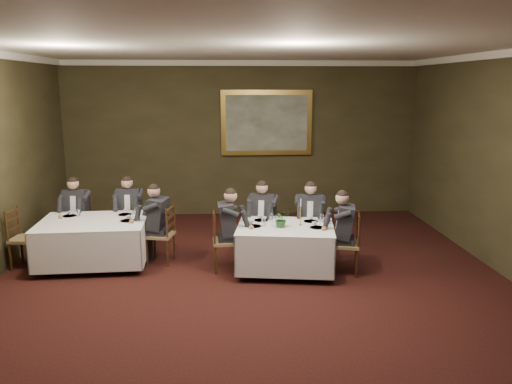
{
  "coord_description": "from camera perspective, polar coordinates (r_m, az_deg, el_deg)",
  "views": [
    {
      "loc": [
        -0.39,
        -6.4,
        2.98
      ],
      "look_at": [
        0.14,
        2.05,
        1.15
      ],
      "focal_mm": 35.0,
      "sensor_mm": 36.0,
      "label": 1
    }
  ],
  "objects": [
    {
      "name": "painting",
      "position": [
        11.4,
        1.2,
        7.91
      ],
      "size": [
        2.06,
        0.09,
        1.47
      ],
      "color": "gold",
      "rests_on": "back_wall"
    },
    {
      "name": "centerpiece",
      "position": [
        7.89,
        2.9,
        -3.0
      ],
      "size": [
        0.32,
        0.3,
        0.29
      ],
      "primitive_type": "imported",
      "rotation": [
        0.0,
        0.0,
        0.33
      ],
      "color": "#2D5926",
      "rests_on": "table_main"
    },
    {
      "name": "back_wall",
      "position": [
        11.47,
        -1.64,
        6.04
      ],
      "size": [
        8.0,
        0.1,
        3.5
      ],
      "primitive_type": "cube",
      "color": "#2F2917",
      "rests_on": "ground"
    },
    {
      "name": "chair_sec_endleft",
      "position": [
        9.16,
        -24.8,
        -6.08
      ],
      "size": [
        0.46,
        0.48,
        1.0
      ],
      "rotation": [
        0.0,
        0.0,
        -1.67
      ],
      "color": "olive",
      "rests_on": "ground"
    },
    {
      "name": "ground",
      "position": [
        7.07,
        -0.09,
        -12.73
      ],
      "size": [
        10.0,
        10.0,
        0.0
      ],
      "primitive_type": "plane",
      "color": "black",
      "rests_on": "ground"
    },
    {
      "name": "place_setting_table_main",
      "position": [
        8.34,
        0.94,
        -2.97
      ],
      "size": [
        0.33,
        0.31,
        0.14
      ],
      "color": "white",
      "rests_on": "table_main"
    },
    {
      "name": "diner_main_backright",
      "position": [
        8.81,
        6.17,
        -4.12
      ],
      "size": [
        0.49,
        0.55,
        1.35
      ],
      "rotation": [
        0.0,
        0.0,
        2.95
      ],
      "color": "black",
      "rests_on": "chair_main_backright"
    },
    {
      "name": "diner_sec_backright",
      "position": [
        9.54,
        -14.2,
        -3.16
      ],
      "size": [
        0.43,
        0.49,
        1.35
      ],
      "rotation": [
        0.0,
        0.0,
        3.12
      ],
      "color": "black",
      "rests_on": "chair_sec_backright"
    },
    {
      "name": "table_main",
      "position": [
        8.09,
        3.36,
        -6.05
      ],
      "size": [
        1.7,
        1.39,
        0.67
      ],
      "rotation": [
        0.0,
        0.0,
        -0.14
      ],
      "color": "black",
      "rests_on": "ground"
    },
    {
      "name": "diner_sec_backleft",
      "position": [
        9.73,
        -19.7,
        -3.22
      ],
      "size": [
        0.45,
        0.52,
        1.35
      ],
      "rotation": [
        0.0,
        0.0,
        3.03
      ],
      "color": "black",
      "rests_on": "chair_sec_backleft"
    },
    {
      "name": "chair_sec_backright",
      "position": [
        9.61,
        -14.12,
        -4.46
      ],
      "size": [
        0.45,
        0.43,
        1.0
      ],
      "rotation": [
        0.0,
        0.0,
        3.12
      ],
      "color": "olive",
      "rests_on": "ground"
    },
    {
      "name": "diner_main_endright",
      "position": [
        8.11,
        10.21,
        -5.71
      ],
      "size": [
        0.56,
        0.5,
        1.35
      ],
      "rotation": [
        0.0,
        0.0,
        1.33
      ],
      "color": "black",
      "rests_on": "chair_main_endright"
    },
    {
      "name": "chair_main_backright",
      "position": [
        8.89,
        6.14,
        -5.51
      ],
      "size": [
        0.51,
        0.5,
        1.0
      ],
      "rotation": [
        0.0,
        0.0,
        2.95
      ],
      "color": "olive",
      "rests_on": "ground"
    },
    {
      "name": "diner_sec_endright",
      "position": [
        8.62,
        -10.9,
        -4.66
      ],
      "size": [
        0.56,
        0.5,
        1.35
      ],
      "rotation": [
        0.0,
        0.0,
        1.35
      ],
      "color": "black",
      "rests_on": "chair_sec_endright"
    },
    {
      "name": "place_setting_table_second",
      "position": [
        9.18,
        -20.23,
        -2.33
      ],
      "size": [
        0.33,
        0.31,
        0.14
      ],
      "color": "white",
      "rests_on": "table_second"
    },
    {
      "name": "chair_sec_backleft",
      "position": [
        9.8,
        -19.58,
        -4.49
      ],
      "size": [
        0.49,
        0.47,
        1.0
      ],
      "rotation": [
        0.0,
        0.0,
        3.03
      ],
      "color": "olive",
      "rests_on": "ground"
    },
    {
      "name": "table_second",
      "position": [
        8.8,
        -18.04,
        -5.12
      ],
      "size": [
        1.8,
        1.4,
        0.67
      ],
      "rotation": [
        0.0,
        0.0,
        0.04
      ],
      "color": "black",
      "rests_on": "ground"
    },
    {
      "name": "diner_main_endleft",
      "position": [
        8.14,
        -3.45,
        -5.45
      ],
      "size": [
        0.5,
        0.44,
        1.35
      ],
      "rotation": [
        0.0,
        0.0,
        -1.52
      ],
      "color": "black",
      "rests_on": "chair_main_endleft"
    },
    {
      "name": "diner_main_backleft",
      "position": [
        8.83,
        0.8,
        -4.02
      ],
      "size": [
        0.53,
        0.58,
        1.35
      ],
      "rotation": [
        0.0,
        0.0,
        2.83
      ],
      "color": "black",
      "rests_on": "chair_main_backleft"
    },
    {
      "name": "ceiling",
      "position": [
        6.43,
        -0.1,
        16.85
      ],
      "size": [
        8.0,
        10.0,
        0.1
      ],
      "primitive_type": "cube",
      "color": "silver",
      "rests_on": "back_wall"
    },
    {
      "name": "crown_molding",
      "position": [
        6.43,
        -0.1,
        16.32
      ],
      "size": [
        8.0,
        10.0,
        0.12
      ],
      "color": "white",
      "rests_on": "back_wall"
    },
    {
      "name": "chair_main_endright",
      "position": [
        8.18,
        10.23,
        -7.24
      ],
      "size": [
        0.51,
        0.53,
        1.0
      ],
      "rotation": [
        0.0,
        0.0,
        1.33
      ],
      "color": "olive",
      "rests_on": "ground"
    },
    {
      "name": "chair_sec_endright",
      "position": [
        8.68,
        -10.76,
        -6.11
      ],
      "size": [
        0.51,
        0.52,
        1.0
      ],
      "rotation": [
        0.0,
        0.0,
        1.35
      ],
      "color": "olive",
      "rests_on": "ground"
    },
    {
      "name": "candlestick",
      "position": [
        8.02,
        5.11,
        -2.65
      ],
      "size": [
        0.07,
        0.07,
        0.45
      ],
      "color": "gold",
      "rests_on": "table_main"
    },
    {
      "name": "chair_main_backleft",
      "position": [
        8.91,
        0.82,
        -5.41
      ],
      "size": [
        0.55,
        0.53,
        1.0
      ],
      "rotation": [
        0.0,
        0.0,
        2.83
      ],
      "color": "olive",
      "rests_on": "ground"
    },
    {
      "name": "chair_main_endleft",
      "position": [
        8.21,
        -3.51,
        -6.97
      ],
      "size": [
        0.44,
        0.46,
        1.0
      ],
      "rotation": [
        0.0,
        0.0,
        -1.52
      ],
      "color": "olive",
      "rests_on": "ground"
    }
  ]
}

